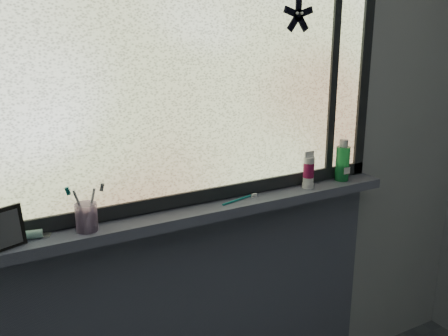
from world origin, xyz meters
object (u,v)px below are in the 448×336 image
at_px(toothbrush_cup, 86,217).
at_px(cream_tube, 309,168).
at_px(mouthwash_bottle, 343,160).
at_px(vanity_mirror, 7,228).

height_order(toothbrush_cup, cream_tube, cream_tube).
relative_size(toothbrush_cup, mouthwash_bottle, 0.63).
relative_size(vanity_mirror, cream_tube, 1.15).
bearing_deg(cream_tube, toothbrush_cup, -179.90).
height_order(mouthwash_bottle, cream_tube, mouthwash_bottle).
xyz_separation_m(vanity_mirror, toothbrush_cup, (0.25, 0.01, -0.02)).
bearing_deg(cream_tube, vanity_mirror, -179.34).
bearing_deg(toothbrush_cup, mouthwash_bottle, 0.70).
xyz_separation_m(mouthwash_bottle, cream_tube, (-0.20, -0.01, -0.01)).
bearing_deg(toothbrush_cup, cream_tube, 0.10).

